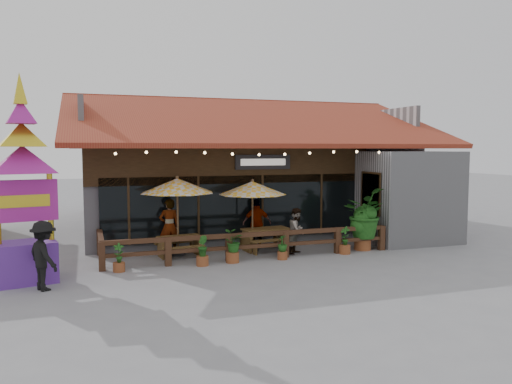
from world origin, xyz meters
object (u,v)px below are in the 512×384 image
object	(u,v)px
pedestrian	(44,256)
picnic_table_right	(266,235)
umbrella_left	(177,186)
tropical_plant	(363,215)
thai_sign_tower	(23,165)
umbrella_right	(252,188)
picnic_table_left	(179,243)

from	to	relation	value
pedestrian	picnic_table_right	bearing A→B (deg)	-95.93
umbrella_left	tropical_plant	xyz separation A→B (m)	(6.59, -1.26, -1.12)
tropical_plant	pedestrian	size ratio (longest dim) A/B	1.24
umbrella_left	tropical_plant	size ratio (longest dim) A/B	1.34
thai_sign_tower	tropical_plant	size ratio (longest dim) A/B	2.72
picnic_table_right	pedestrian	xyz separation A→B (m)	(-7.26, -3.00, 0.37)
umbrella_right	tropical_plant	world-z (taller)	umbrella_right
umbrella_left	thai_sign_tower	distance (m)	5.16
picnic_table_right	tropical_plant	xyz separation A→B (m)	(3.40, -1.08, 0.75)
picnic_table_right	thai_sign_tower	world-z (taller)	thai_sign_tower
umbrella_left	thai_sign_tower	xyz separation A→B (m)	(-4.59, -2.20, 0.85)
tropical_plant	pedestrian	bearing A→B (deg)	-169.79
umbrella_left	picnic_table_left	size ratio (longest dim) A/B	1.89
picnic_table_left	umbrella_left	bearing A→B (deg)	92.91
umbrella_right	thai_sign_tower	size ratio (longest dim) A/B	0.52
picnic_table_right	thai_sign_tower	distance (m)	8.48
picnic_table_left	tropical_plant	xyz separation A→B (m)	(6.58, -1.05, 0.83)
thai_sign_tower	picnic_table_left	bearing A→B (deg)	23.40
pedestrian	umbrella_right	bearing A→B (deg)	-94.27
pedestrian	tropical_plant	bearing A→B (deg)	-108.14
umbrella_right	picnic_table_right	xyz separation A→B (m)	(0.50, -0.03, -1.74)
umbrella_left	pedestrian	bearing A→B (deg)	-142.06
umbrella_left	picnic_table_right	distance (m)	3.70
umbrella_right	picnic_table_left	size ratio (longest dim) A/B	1.98
tropical_plant	thai_sign_tower	bearing A→B (deg)	-175.20
picnic_table_left	pedestrian	bearing A→B (deg)	-143.95
umbrella_right	picnic_table_right	distance (m)	1.81
umbrella_right	thai_sign_tower	world-z (taller)	thai_sign_tower
picnic_table_left	thai_sign_tower	xyz separation A→B (m)	(-4.60, -1.99, 2.79)
umbrella_right	pedestrian	world-z (taller)	umbrella_right
umbrella_left	pedestrian	distance (m)	5.38
thai_sign_tower	pedestrian	world-z (taller)	thai_sign_tower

